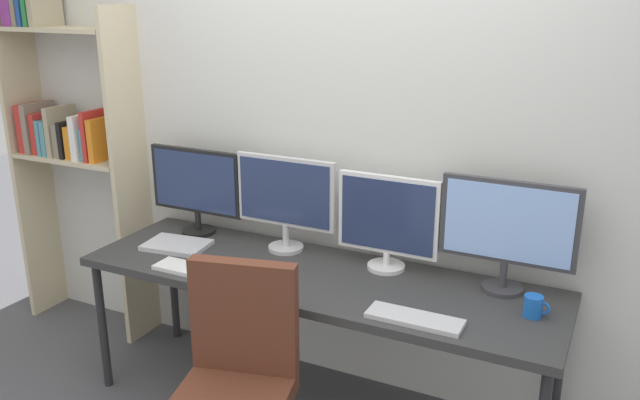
{
  "coord_description": "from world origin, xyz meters",
  "views": [
    {
      "loc": [
        1.25,
        -1.9,
        2.0
      ],
      "look_at": [
        0.0,
        0.65,
        1.09
      ],
      "focal_mm": 36.67,
      "sensor_mm": 36.0,
      "label": 1
    }
  ],
  "objects_px": {
    "bookshelf": "(67,127)",
    "monitor_far_left": "(196,186)",
    "monitor_center_right": "(388,220)",
    "coffee_mug": "(534,306)",
    "monitor_far_right": "(508,228)",
    "computer_mouse": "(236,270)",
    "monitor_center_left": "(285,197)",
    "laptop_closed": "(177,245)",
    "desk": "(315,284)",
    "keyboard_right": "(415,319)",
    "keyboard_left": "(188,269)"
  },
  "relations": [
    {
      "from": "bookshelf",
      "to": "keyboard_left",
      "type": "height_order",
      "value": "bookshelf"
    },
    {
      "from": "keyboard_left",
      "to": "coffee_mug",
      "type": "height_order",
      "value": "coffee_mug"
    },
    {
      "from": "keyboard_right",
      "to": "coffee_mug",
      "type": "bearing_deg",
      "value": 30.8
    },
    {
      "from": "desk",
      "to": "keyboard_left",
      "type": "xyz_separation_m",
      "value": [
        -0.56,
        -0.23,
        0.06
      ]
    },
    {
      "from": "monitor_center_right",
      "to": "coffee_mug",
      "type": "distance_m",
      "value": 0.76
    },
    {
      "from": "keyboard_right",
      "to": "computer_mouse",
      "type": "relative_size",
      "value": 4.04
    },
    {
      "from": "bookshelf",
      "to": "monitor_center_left",
      "type": "relative_size",
      "value": 3.87
    },
    {
      "from": "desk",
      "to": "keyboard_left",
      "type": "height_order",
      "value": "keyboard_left"
    },
    {
      "from": "monitor_center_left",
      "to": "laptop_closed",
      "type": "bearing_deg",
      "value": -156.61
    },
    {
      "from": "desk",
      "to": "monitor_far_left",
      "type": "relative_size",
      "value": 4.09
    },
    {
      "from": "bookshelf",
      "to": "monitor_far_left",
      "type": "height_order",
      "value": "bookshelf"
    },
    {
      "from": "desk",
      "to": "monitor_center_right",
      "type": "height_order",
      "value": "monitor_center_right"
    },
    {
      "from": "bookshelf",
      "to": "monitor_far_right",
      "type": "relative_size",
      "value": 3.6
    },
    {
      "from": "monitor_center_left",
      "to": "monitor_far_left",
      "type": "bearing_deg",
      "value": 180.0
    },
    {
      "from": "monitor_center_left",
      "to": "monitor_center_right",
      "type": "bearing_deg",
      "value": 0.0
    },
    {
      "from": "bookshelf",
      "to": "keyboard_right",
      "type": "bearing_deg",
      "value": -11.28
    },
    {
      "from": "desk",
      "to": "computer_mouse",
      "type": "xyz_separation_m",
      "value": [
        -0.34,
        -0.15,
        0.07
      ]
    },
    {
      "from": "desk",
      "to": "computer_mouse",
      "type": "height_order",
      "value": "computer_mouse"
    },
    {
      "from": "laptop_closed",
      "to": "keyboard_left",
      "type": "bearing_deg",
      "value": -50.03
    },
    {
      "from": "monitor_center_right",
      "to": "computer_mouse",
      "type": "xyz_separation_m",
      "value": [
        -0.61,
        -0.36,
        -0.23
      ]
    },
    {
      "from": "desk",
      "to": "monitor_far_left",
      "type": "height_order",
      "value": "monitor_far_left"
    },
    {
      "from": "monitor_far_left",
      "to": "monitor_center_right",
      "type": "bearing_deg",
      "value": 0.0
    },
    {
      "from": "keyboard_left",
      "to": "laptop_closed",
      "type": "relative_size",
      "value": 1.02
    },
    {
      "from": "bookshelf",
      "to": "keyboard_right",
      "type": "relative_size",
      "value": 5.42
    },
    {
      "from": "keyboard_left",
      "to": "computer_mouse",
      "type": "height_order",
      "value": "computer_mouse"
    },
    {
      "from": "monitor_center_right",
      "to": "monitor_far_right",
      "type": "xyz_separation_m",
      "value": [
        0.55,
        0.0,
        0.05
      ]
    },
    {
      "from": "desk",
      "to": "monitor_center_left",
      "type": "relative_size",
      "value": 4.19
    },
    {
      "from": "monitor_center_left",
      "to": "computer_mouse",
      "type": "xyz_separation_m",
      "value": [
        -0.07,
        -0.36,
        -0.26
      ]
    },
    {
      "from": "monitor_center_right",
      "to": "monitor_far_left",
      "type": "bearing_deg",
      "value": -180.0
    },
    {
      "from": "desk",
      "to": "keyboard_left",
      "type": "bearing_deg",
      "value": -157.67
    },
    {
      "from": "monitor_far_left",
      "to": "monitor_far_right",
      "type": "relative_size",
      "value": 0.95
    },
    {
      "from": "desk",
      "to": "coffee_mug",
      "type": "height_order",
      "value": "coffee_mug"
    },
    {
      "from": "monitor_far_right",
      "to": "coffee_mug",
      "type": "relative_size",
      "value": 5.51
    },
    {
      "from": "bookshelf",
      "to": "monitor_far_right",
      "type": "bearing_deg",
      "value": -0.38
    },
    {
      "from": "monitor_center_right",
      "to": "monitor_far_right",
      "type": "height_order",
      "value": "monitor_far_right"
    },
    {
      "from": "computer_mouse",
      "to": "bookshelf",
      "type": "bearing_deg",
      "value": 164.89
    },
    {
      "from": "keyboard_left",
      "to": "laptop_closed",
      "type": "xyz_separation_m",
      "value": [
        -0.23,
        0.22,
        0.0
      ]
    },
    {
      "from": "desk",
      "to": "coffee_mug",
      "type": "bearing_deg",
      "value": 1.15
    },
    {
      "from": "monitor_far_left",
      "to": "computer_mouse",
      "type": "height_order",
      "value": "monitor_far_left"
    },
    {
      "from": "desk",
      "to": "bookshelf",
      "type": "bearing_deg",
      "value": 172.5
    },
    {
      "from": "monitor_center_right",
      "to": "computer_mouse",
      "type": "height_order",
      "value": "monitor_center_right"
    },
    {
      "from": "computer_mouse",
      "to": "monitor_center_right",
      "type": "bearing_deg",
      "value": 30.62
    },
    {
      "from": "monitor_center_left",
      "to": "computer_mouse",
      "type": "bearing_deg",
      "value": -100.42
    },
    {
      "from": "monitor_far_left",
      "to": "coffee_mug",
      "type": "distance_m",
      "value": 1.82
    },
    {
      "from": "desk",
      "to": "monitor_far_right",
      "type": "height_order",
      "value": "monitor_far_right"
    },
    {
      "from": "monitor_center_left",
      "to": "coffee_mug",
      "type": "distance_m",
      "value": 1.29
    },
    {
      "from": "monitor_center_left",
      "to": "keyboard_right",
      "type": "bearing_deg",
      "value": -27.98
    },
    {
      "from": "keyboard_left",
      "to": "desk",
      "type": "bearing_deg",
      "value": 22.33
    },
    {
      "from": "monitor_center_left",
      "to": "computer_mouse",
      "type": "distance_m",
      "value": 0.45
    },
    {
      "from": "monitor_center_left",
      "to": "laptop_closed",
      "type": "height_order",
      "value": "monitor_center_left"
    }
  ]
}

